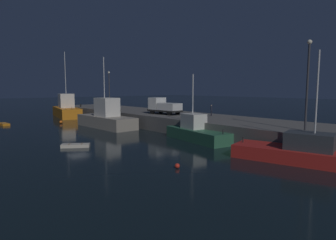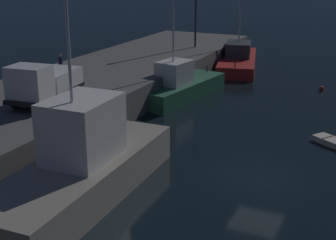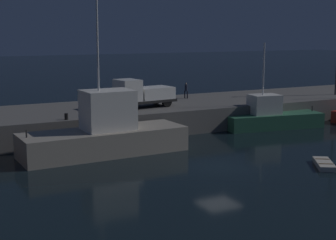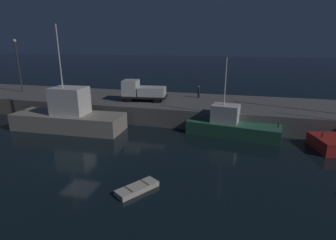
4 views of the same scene
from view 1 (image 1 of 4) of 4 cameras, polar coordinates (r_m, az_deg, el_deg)
ground_plane at (r=38.34m, az=-17.41°, el=-3.14°), size 320.00×320.00×0.00m
pier_quay at (r=46.23m, az=0.07°, el=0.04°), size 64.38×10.30×2.10m
fishing_trawler_red at (r=45.89m, az=-12.17°, el=0.38°), size 12.08×4.23×10.93m
fishing_boat_blue at (r=64.88m, az=-19.54°, el=1.97°), size 13.15×6.22×13.65m
fishing_boat_white at (r=26.22m, az=25.46°, el=-5.87°), size 11.65×6.09×9.10m
fishing_boat_orange at (r=33.93m, az=5.79°, el=-2.38°), size 9.53×4.35×7.77m
dinghy_orange_near at (r=54.97m, az=-29.86°, el=-0.71°), size 3.00×1.35×0.39m
rowboat_white_mid at (r=31.50m, az=-17.89°, el=-4.86°), size 2.43×2.95×0.38m
mooring_buoy_near at (r=53.22m, az=-20.52°, el=-0.37°), size 0.55×0.55×0.55m
mooring_buoy_mid at (r=22.28m, az=1.85°, el=-9.09°), size 0.38×0.38×0.38m
lamp_post_west at (r=61.01m, az=-11.62°, el=6.55°), size 0.44×0.44×7.45m
lamp_post_east at (r=30.01m, az=26.03°, el=7.41°), size 0.44×0.44×8.47m
utility_truck at (r=44.57m, az=-0.87°, el=2.76°), size 5.82×2.92×2.56m
dockworker at (r=42.50m, az=8.63°, el=2.06°), size 0.40×0.40×1.58m
bollard_west at (r=49.12m, az=-9.48°, el=1.84°), size 0.28×0.28×0.49m
bollard_central at (r=64.05m, az=-16.98°, el=2.76°), size 0.28×0.28×0.65m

